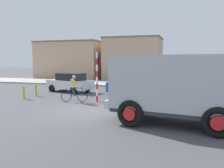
# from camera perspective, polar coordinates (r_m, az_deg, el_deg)

# --- Properties ---
(ground_plane) EXTENTS (120.00, 120.00, 0.00)m
(ground_plane) POSITION_cam_1_polar(r_m,az_deg,el_deg) (12.87, -6.60, -6.30)
(ground_plane) COLOR #4C4C51
(sidewalk_far) EXTENTS (80.00, 5.00, 0.16)m
(sidewalk_far) POSITION_cam_1_polar(r_m,az_deg,el_deg) (25.63, 5.69, -0.05)
(sidewalk_far) COLOR #ADADA8
(sidewalk_far) RESTS_ON ground
(truck_foreground) EXTENTS (5.69, 3.34, 2.90)m
(truck_foreground) POSITION_cam_1_polar(r_m,az_deg,el_deg) (10.19, 15.34, -0.18)
(truck_foreground) COLOR #B2B7BC
(truck_foreground) RESTS_ON ground
(cyclist) EXTENTS (1.65, 0.69, 1.72)m
(cyclist) POSITION_cam_1_polar(r_m,az_deg,el_deg) (15.42, -9.18, -1.07)
(cyclist) COLOR black
(cyclist) RESTS_ON ground
(traffic_light_pole) EXTENTS (0.24, 0.43, 3.20)m
(traffic_light_pole) POSITION_cam_1_polar(r_m,az_deg,el_deg) (15.23, -3.57, 3.45)
(traffic_light_pole) COLOR red
(traffic_light_pole) RESTS_ON ground
(car_red_near) EXTENTS (4.19, 2.28, 1.60)m
(car_red_near) POSITION_cam_1_polar(r_m,az_deg,el_deg) (18.24, 5.02, -0.11)
(car_red_near) COLOR #234C9E
(car_red_near) RESTS_ON ground
(car_white_mid) EXTENTS (4.32, 2.76, 1.60)m
(car_white_mid) POSITION_cam_1_polar(r_m,az_deg,el_deg) (20.21, -10.14, 0.40)
(car_white_mid) COLOR white
(car_white_mid) RESTS_ON ground
(pedestrian_near_kerb) EXTENTS (0.34, 0.22, 1.62)m
(pedestrian_near_kerb) POSITION_cam_1_polar(r_m,az_deg,el_deg) (21.23, 2.84, 0.82)
(pedestrian_near_kerb) COLOR #2D334C
(pedestrian_near_kerb) RESTS_ON ground
(bollard_near) EXTENTS (0.14, 0.14, 0.90)m
(bollard_near) POSITION_cam_1_polar(r_m,az_deg,el_deg) (17.49, -20.56, -1.93)
(bollard_near) COLOR gold
(bollard_near) RESTS_ON ground
(bollard_far) EXTENTS (0.14, 0.14, 0.90)m
(bollard_far) POSITION_cam_1_polar(r_m,az_deg,el_deg) (18.60, -17.91, -1.39)
(bollard_far) COLOR gold
(bollard_far) RESTS_ON ground
(building_corner_left) EXTENTS (9.56, 7.80, 5.39)m
(building_corner_left) POSITION_cam_1_polar(r_m,az_deg,el_deg) (36.55, -9.12, 5.77)
(building_corner_left) COLOR tan
(building_corner_left) RESTS_ON ground
(building_mid_block) EXTENTS (7.51, 5.84, 5.72)m
(building_mid_block) POSITION_cam_1_polar(r_m,az_deg,el_deg) (32.68, 5.21, 6.10)
(building_mid_block) COLOR tan
(building_mid_block) RESTS_ON ground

